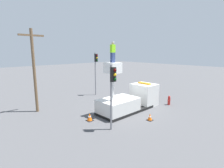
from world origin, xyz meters
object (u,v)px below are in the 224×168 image
object	(u,v)px
utility_pole	(34,68)
bucket_truck	(130,100)
fire_hydrant	(169,100)
traffic_light_across	(96,65)
traffic_cone_curbside	(150,117)
worker	(113,52)
traffic_cone_rear	(90,117)
traffic_light_pole	(113,85)

from	to	relation	value
utility_pole	bucket_truck	bearing A→B (deg)	-39.80
utility_pole	fire_hydrant	bearing A→B (deg)	-34.18
bucket_truck	utility_pole	bearing A→B (deg)	140.20
traffic_light_across	traffic_cone_curbside	bearing A→B (deg)	-101.71
bucket_truck	utility_pole	size ratio (longest dim) A/B	0.89
fire_hydrant	worker	bearing A→B (deg)	164.50
traffic_cone_curbside	utility_pole	distance (m)	11.27
fire_hydrant	traffic_cone_rear	world-z (taller)	fire_hydrant
bucket_truck	traffic_light_pole	bearing A→B (deg)	-154.07
traffic_light_pole	traffic_cone_rear	bearing A→B (deg)	94.11
traffic_light_across	fire_hydrant	distance (m)	9.86
traffic_light_across	utility_pole	distance (m)	8.16
fire_hydrant	traffic_cone_curbside	size ratio (longest dim) A/B	1.70
traffic_cone_rear	traffic_cone_curbside	world-z (taller)	traffic_cone_rear
traffic_light_pole	traffic_light_across	bearing A→B (deg)	58.29
fire_hydrant	traffic_cone_rear	distance (m)	9.13
worker	utility_pole	xyz separation A→B (m)	(-4.54, 5.74, -1.46)
fire_hydrant	bucket_truck	bearing A→B (deg)	156.71
traffic_cone_rear	worker	bearing A→B (deg)	-11.30
traffic_light_across	traffic_cone_rear	size ratio (longest dim) A/B	8.53
traffic_light_across	traffic_cone_curbside	size ratio (longest dim) A/B	9.41
fire_hydrant	traffic_cone_curbside	distance (m)	5.24
worker	traffic_cone_rear	xyz separation A→B (m)	(-2.22, 0.44, -5.32)
traffic_cone_rear	traffic_cone_curbside	xyz separation A→B (m)	(3.72, -3.39, -0.03)
traffic_light_pole	bucket_truck	bearing A→B (deg)	25.93
bucket_truck	traffic_light_across	world-z (taller)	traffic_light_across
worker	fire_hydrant	world-z (taller)	worker
worker	traffic_cone_rear	size ratio (longest dim) A/B	2.70
bucket_truck	traffic_light_across	size ratio (longest dim) A/B	1.23
worker	traffic_light_across	bearing A→B (deg)	62.82
traffic_light_across	utility_pole	size ratio (longest dim) A/B	0.72
fire_hydrant	traffic_cone_curbside	xyz separation A→B (m)	(-5.12, -1.11, -0.21)
bucket_truck	traffic_cone_curbside	bearing A→B (deg)	-106.16
utility_pole	traffic_light_across	bearing A→B (deg)	8.08
worker	fire_hydrant	bearing A→B (deg)	-15.50
worker	traffic_cone_curbside	size ratio (longest dim) A/B	2.98
traffic_light_across	fire_hydrant	bearing A→B (deg)	-70.56
traffic_light_across	fire_hydrant	size ratio (longest dim) A/B	5.53
worker	traffic_light_pole	bearing A→B (deg)	-133.67
traffic_light_pole	fire_hydrant	bearing A→B (deg)	1.98
bucket_truck	traffic_cone_rear	distance (m)	4.65
traffic_cone_rear	traffic_cone_curbside	distance (m)	5.03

